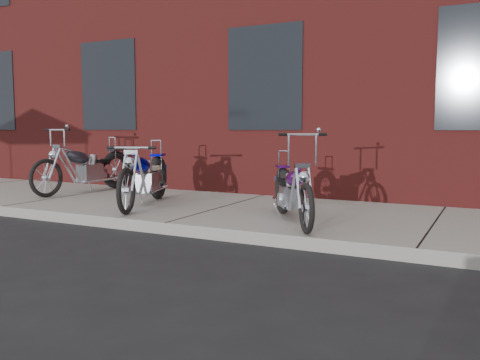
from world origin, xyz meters
The scene contains 6 objects.
ground centered at (0.00, 0.00, 0.00)m, with size 120.00×120.00×0.00m, color black.
sidewalk centered at (0.00, 1.50, 0.07)m, with size 22.00×3.00×0.15m, color gray.
building_brick centered at (0.00, 8.00, 4.00)m, with size 22.00×10.00×8.00m, color maroon.
chopper_purple centered at (1.39, 0.80, 0.51)m, with size 1.17×1.73×1.12m.
chopper_blue centered at (-1.12, 1.06, 0.56)m, with size 0.91×2.15×0.98m.
chopper_third centered at (-3.11, 1.90, 0.57)m, with size 0.57×2.31×1.17m.
Camera 1 is at (3.67, -5.14, 1.32)m, focal length 38.00 mm.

